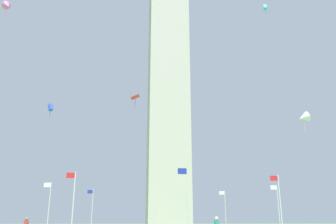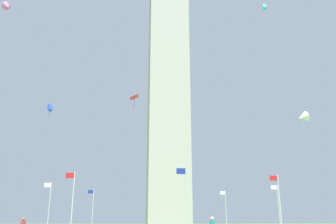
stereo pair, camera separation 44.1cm
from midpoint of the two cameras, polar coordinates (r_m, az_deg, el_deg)
The scene contains 14 objects.
obelisk_monument at distance 63.01m, azimuth -0.20°, elevation 9.55°, with size 6.56×6.56×59.62m.
flagpole_n at distance 57.17m, azimuth -18.91°, elevation -13.82°, with size 1.12×0.14×7.11m.
flagpole_ne at distance 43.86m, azimuth -15.38°, elevation -13.39°, with size 1.12×0.14×7.11m.
flagpole_e at distance 38.72m, azimuth 2.76°, elevation -13.54°, with size 1.12×0.14×7.11m.
flagpole_se at distance 47.37m, azimuth 17.32°, elevation -13.47°, with size 1.12×0.14×7.11m.
flagpole_s at distance 60.99m, azimuth 17.12°, elevation -14.13°, with size 1.12×0.14×7.11m.
flagpole_sw at distance 71.16m, azimuth 8.99°, elevation -14.98°, with size 1.12×0.14×7.11m.
flagpole_w at distance 74.08m, azimuth -1.91°, elevation -15.25°, with size 1.12×0.14×7.11m.
flagpole_nw at distance 68.88m, azimuth -12.38°, elevation -14.74°, with size 1.12×0.14×7.11m.
kite_pink_delta at distance 58.40m, azimuth -24.71°, elevation 15.30°, with size 2.02×2.02×2.56m.
kite_blue_box at distance 47.51m, azimuth -18.70°, elevation 0.71°, with size 0.86×0.87×1.79m.
kite_white_delta at distance 42.31m, azimuth 20.76°, elevation -0.85°, with size 1.36×1.15×2.32m.
kite_red_diamond at distance 43.77m, azimuth -5.61°, elevation 2.35°, with size 1.14×1.21×1.76m.
kite_cyan_box at distance 55.53m, azimuth 15.17°, elevation 16.04°, with size 0.60×0.81×1.68m.
Camera 1 is at (6.63, 55.92, 1.54)m, focal length 37.73 mm.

